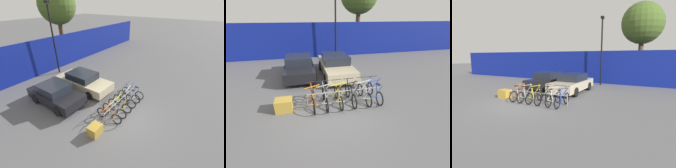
% 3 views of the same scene
% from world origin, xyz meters
% --- Properties ---
extents(ground_plane, '(120.00, 120.00, 0.00)m').
position_xyz_m(ground_plane, '(0.00, 0.00, 0.00)').
color(ground_plane, '#59595B').
extents(hoarding_wall, '(36.00, 0.16, 3.19)m').
position_xyz_m(hoarding_wall, '(0.00, 9.50, 1.60)').
color(hoarding_wall, navy).
rests_on(hoarding_wall, ground).
extents(bike_rack, '(3.48, 0.04, 0.57)m').
position_xyz_m(bike_rack, '(0.67, 0.67, 0.48)').
color(bike_rack, gray).
rests_on(bike_rack, ground).
extents(bicycle_orange, '(0.68, 1.71, 1.05)m').
position_xyz_m(bicycle_orange, '(-0.79, 0.53, 0.38)').
color(bicycle_orange, black).
rests_on(bicycle_orange, ground).
extents(bicycle_silver, '(0.68, 1.71, 1.05)m').
position_xyz_m(bicycle_silver, '(-0.26, 0.53, 0.38)').
color(bicycle_silver, black).
rests_on(bicycle_silver, ground).
extents(bicycle_yellow, '(0.68, 1.71, 1.05)m').
position_xyz_m(bicycle_yellow, '(0.36, 0.53, 0.38)').
color(bicycle_yellow, black).
rests_on(bicycle_yellow, ground).
extents(bicycle_black, '(0.68, 1.71, 1.05)m').
position_xyz_m(bicycle_black, '(0.94, 0.53, 0.38)').
color(bicycle_black, black).
rests_on(bicycle_black, ground).
extents(bicycle_white, '(0.68, 1.71, 1.05)m').
position_xyz_m(bicycle_white, '(1.61, 0.53, 0.38)').
color(bicycle_white, black).
rests_on(bicycle_white, ground).
extents(bicycle_blue, '(0.68, 1.71, 1.05)m').
position_xyz_m(bicycle_blue, '(2.14, 0.53, 0.38)').
color(bicycle_blue, black).
rests_on(bicycle_blue, ground).
extents(car_black, '(1.91, 3.97, 1.40)m').
position_xyz_m(car_black, '(-1.35, 4.51, 0.69)').
color(car_black, black).
rests_on(car_black, ground).
extents(car_beige, '(1.91, 4.54, 1.40)m').
position_xyz_m(car_beige, '(1.03, 4.24, 0.69)').
color(car_beige, '#C1B28E').
rests_on(car_beige, ground).
extents(lamp_post, '(0.24, 0.44, 6.18)m').
position_xyz_m(lamp_post, '(2.00, 8.50, 3.44)').
color(lamp_post, black).
rests_on(lamp_post, ground).
extents(cargo_crate, '(0.70, 0.56, 0.55)m').
position_xyz_m(cargo_crate, '(-2.03, 0.53, 0.28)').
color(cargo_crate, '#B28C33').
rests_on(cargo_crate, ground).
extents(tree_behind_hoarding, '(3.89, 3.89, 7.73)m').
position_xyz_m(tree_behind_hoarding, '(5.10, 11.30, 5.73)').
color(tree_behind_hoarding, brown).
rests_on(tree_behind_hoarding, ground).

